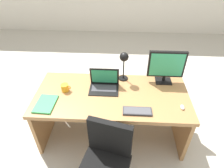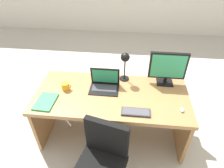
{
  "view_description": "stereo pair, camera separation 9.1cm",
  "coord_description": "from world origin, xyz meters",
  "views": [
    {
      "loc": [
        0.1,
        -1.75,
        2.24
      ],
      "look_at": [
        0.0,
        0.04,
        0.86
      ],
      "focal_mm": 31.54,
      "sensor_mm": 36.0,
      "label": 1
    },
    {
      "loc": [
        0.19,
        -1.75,
        2.24
      ],
      "look_at": [
        0.0,
        0.04,
        0.86
      ],
      "focal_mm": 31.54,
      "sensor_mm": 36.0,
      "label": 2
    }
  ],
  "objects": [
    {
      "name": "desk",
      "position": [
        0.0,
        0.04,
        0.55
      ],
      "size": [
        1.81,
        0.82,
        0.74
      ],
      "color": "#9E7042",
      "rests_on": "ground"
    },
    {
      "name": "coffee_mug",
      "position": [
        -0.56,
        0.03,
        0.79
      ],
      "size": [
        0.11,
        0.09,
        0.09
      ],
      "color": "orange",
      "rests_on": "desk"
    },
    {
      "name": "book",
      "position": [
        -0.72,
        -0.21,
        0.75
      ],
      "size": [
        0.22,
        0.3,
        0.02
      ],
      "color": "green",
      "rests_on": "desk"
    },
    {
      "name": "laptop",
      "position": [
        -0.1,
        0.14,
        0.81
      ],
      "size": [
        0.35,
        0.25,
        0.24
      ],
      "color": "black",
      "rests_on": "desk"
    },
    {
      "name": "ground",
      "position": [
        0.0,
        1.5,
        0.0
      ],
      "size": [
        12.0,
        12.0,
        0.0
      ],
      "primitive_type": "plane",
      "color": "#B7B2A3"
    },
    {
      "name": "mouse",
      "position": [
        0.77,
        -0.19,
        0.76
      ],
      "size": [
        0.04,
        0.07,
        0.03
      ],
      "color": "silver",
      "rests_on": "desk"
    },
    {
      "name": "keyboard",
      "position": [
        0.28,
        -0.27,
        0.75
      ],
      "size": [
        0.31,
        0.12,
        0.02
      ],
      "color": "#2D2D33",
      "rests_on": "desk"
    },
    {
      "name": "desk_lamp",
      "position": [
        0.13,
        0.29,
        1.03
      ],
      "size": [
        0.12,
        0.14,
        0.39
      ],
      "color": "black",
      "rests_on": "desk"
    },
    {
      "name": "monitor",
      "position": [
        0.64,
        0.29,
        0.98
      ],
      "size": [
        0.44,
        0.16,
        0.43
      ],
      "color": "black",
      "rests_on": "desk"
    }
  ]
}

